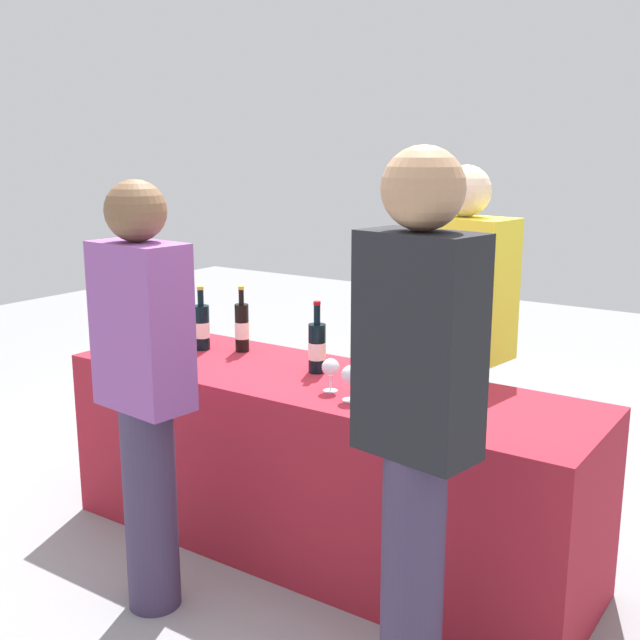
# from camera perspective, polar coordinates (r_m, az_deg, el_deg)

# --- Properties ---
(ground_plane) EXTENTS (12.00, 12.00, 0.00)m
(ground_plane) POSITION_cam_1_polar(r_m,az_deg,el_deg) (3.57, -0.00, -16.31)
(ground_plane) COLOR gray
(tasting_table) EXTENTS (2.33, 0.69, 0.78)m
(tasting_table) POSITION_cam_1_polar(r_m,az_deg,el_deg) (3.40, -0.00, -10.57)
(tasting_table) COLOR maroon
(tasting_table) RESTS_ON ground_plane
(wine_bottle_0) EXTENTS (0.07, 0.07, 0.33)m
(wine_bottle_0) POSITION_cam_1_polar(r_m,az_deg,el_deg) (3.92, -10.12, 0.16)
(wine_bottle_0) COLOR black
(wine_bottle_0) RESTS_ON tasting_table
(wine_bottle_1) EXTENTS (0.08, 0.08, 0.31)m
(wine_bottle_1) POSITION_cam_1_polar(r_m,az_deg,el_deg) (3.75, -8.66, -0.48)
(wine_bottle_1) COLOR black
(wine_bottle_1) RESTS_ON tasting_table
(wine_bottle_2) EXTENTS (0.07, 0.07, 0.31)m
(wine_bottle_2) POSITION_cam_1_polar(r_m,az_deg,el_deg) (3.68, -5.73, -0.53)
(wine_bottle_2) COLOR black
(wine_bottle_2) RESTS_ON tasting_table
(wine_bottle_3) EXTENTS (0.08, 0.08, 0.31)m
(wine_bottle_3) POSITION_cam_1_polar(r_m,az_deg,el_deg) (3.32, -0.22, -2.00)
(wine_bottle_3) COLOR black
(wine_bottle_3) RESTS_ON tasting_table
(wine_bottle_4) EXTENTS (0.07, 0.07, 0.31)m
(wine_bottle_4) POSITION_cam_1_polar(r_m,az_deg,el_deg) (3.13, 6.03, -2.92)
(wine_bottle_4) COLOR black
(wine_bottle_4) RESTS_ON tasting_table
(wine_bottle_5) EXTENTS (0.07, 0.07, 0.31)m
(wine_bottle_5) POSITION_cam_1_polar(r_m,az_deg,el_deg) (3.08, 7.57, -3.33)
(wine_bottle_5) COLOR black
(wine_bottle_5) RESTS_ON tasting_table
(wine_bottle_6) EXTENTS (0.07, 0.07, 0.30)m
(wine_bottle_6) POSITION_cam_1_polar(r_m,az_deg,el_deg) (3.03, 9.85, -3.69)
(wine_bottle_6) COLOR black
(wine_bottle_6) RESTS_ON tasting_table
(wine_glass_0) EXTENTS (0.07, 0.07, 0.13)m
(wine_glass_0) POSITION_cam_1_polar(r_m,az_deg,el_deg) (3.07, 0.78, -3.55)
(wine_glass_0) COLOR silver
(wine_glass_0) RESTS_ON tasting_table
(wine_glass_1) EXTENTS (0.07, 0.07, 0.14)m
(wine_glass_1) POSITION_cam_1_polar(r_m,az_deg,el_deg) (2.96, 2.29, -4.11)
(wine_glass_1) COLOR silver
(wine_glass_1) RESTS_ON tasting_table
(wine_glass_2) EXTENTS (0.07, 0.07, 0.14)m
(wine_glass_2) POSITION_cam_1_polar(r_m,az_deg,el_deg) (2.95, 7.25, -4.25)
(wine_glass_2) COLOR silver
(wine_glass_2) RESTS_ON tasting_table
(server_pouring) EXTENTS (0.46, 0.30, 1.65)m
(server_pouring) POSITION_cam_1_polar(r_m,az_deg,el_deg) (3.52, 10.19, -1.44)
(server_pouring) COLOR black
(server_pouring) RESTS_ON ground_plane
(guest_0) EXTENTS (0.38, 0.23, 1.61)m
(guest_0) POSITION_cam_1_polar(r_m,az_deg,el_deg) (2.89, -12.73, -4.52)
(guest_0) COLOR #3F3351
(guest_0) RESTS_ON ground_plane
(guest_1) EXTENTS (0.37, 0.24, 1.73)m
(guest_1) POSITION_cam_1_polar(r_m,az_deg,el_deg) (2.26, 7.10, -6.96)
(guest_1) COLOR #3F3351
(guest_1) RESTS_ON ground_plane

